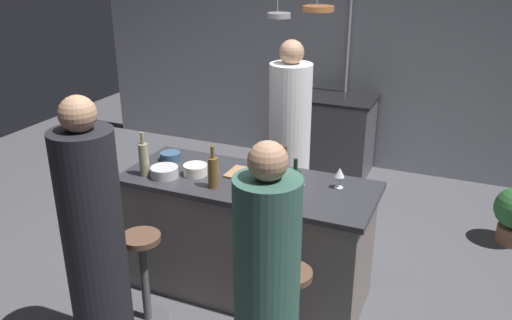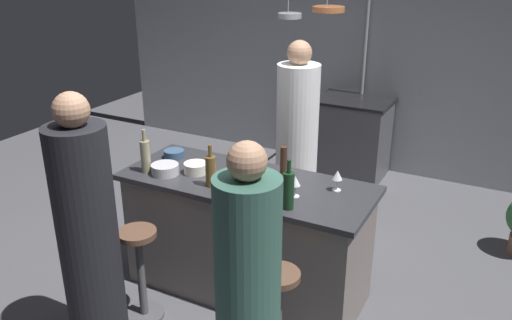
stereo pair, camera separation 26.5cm
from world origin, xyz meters
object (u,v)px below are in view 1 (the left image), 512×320
object	(u,v)px
wine_bottle_amber	(213,172)
mixing_bowl_ceramic	(195,170)
guest_left	(95,246)
bar_stool_right	(289,314)
chef	(289,146)
pepper_mill	(284,160)
wine_bottle_red	(295,189)
guest_right	(267,299)
bar_stool_left	(144,275)
wine_glass_near_right_guest	(300,181)
wine_bottle_white	(144,159)
mixing_bowl_blue	(170,156)
mixing_bowl_steel	(164,172)
stove_range	(337,135)
cutting_board	(250,175)
wine_glass_by_chef	(340,174)

from	to	relation	value
wine_bottle_amber	mixing_bowl_ceramic	size ratio (longest dim) A/B	1.75
guest_left	bar_stool_right	bearing A→B (deg)	18.04
chef	pepper_mill	size ratio (longest dim) A/B	8.19
bar_stool_right	wine_bottle_red	world-z (taller)	wine_bottle_red
guest_left	wine_bottle_red	bearing A→B (deg)	36.36
pepper_mill	guest_right	bearing A→B (deg)	-73.24
pepper_mill	wine_bottle_red	xyz separation A→B (m)	(0.25, -0.47, 0.02)
bar_stool_left	wine_bottle_amber	world-z (taller)	wine_bottle_amber
wine_bottle_red	wine_bottle_amber	bearing A→B (deg)	174.06
bar_stool_left	wine_glass_near_right_guest	bearing A→B (deg)	31.18
pepper_mill	wine_bottle_white	distance (m)	0.99
bar_stool_right	mixing_bowl_blue	size ratio (longest dim) A/B	4.38
guest_right	pepper_mill	bearing A→B (deg)	106.76
chef	bar_stool_right	xyz separation A→B (m)	(0.61, -1.65, -0.42)
guest_left	mixing_bowl_ceramic	world-z (taller)	guest_left
mixing_bowl_blue	mixing_bowl_steel	xyz separation A→B (m)	(0.13, -0.29, 0.01)
stove_range	wine_bottle_red	bearing A→B (deg)	-80.84
chef	guest_right	size ratio (longest dim) A/B	1.07
guest_left	wine_bottle_white	world-z (taller)	guest_left
guest_left	mixing_bowl_steel	size ratio (longest dim) A/B	8.60
bar_stool_right	guest_left	size ratio (longest dim) A/B	0.40
cutting_board	wine_glass_near_right_guest	world-z (taller)	wine_glass_near_right_guest
wine_bottle_amber	guest_right	bearing A→B (deg)	-48.11
mixing_bowl_ceramic	wine_bottle_white	bearing A→B (deg)	-155.84
bar_stool_right	wine_glass_near_right_guest	xyz separation A→B (m)	(-0.14, 0.54, 0.63)
cutting_board	pepper_mill	world-z (taller)	pepper_mill
wine_bottle_amber	wine_bottle_white	size ratio (longest dim) A/B	0.93
wine_glass_by_chef	mixing_bowl_blue	distance (m)	1.32
guest_left	mixing_bowl_steel	world-z (taller)	guest_left
guest_left	wine_bottle_amber	size ratio (longest dim) A/B	5.69
bar_stool_right	wine_bottle_white	world-z (taller)	wine_bottle_white
bar_stool_left	cutting_board	bearing A→B (deg)	56.44
cutting_board	wine_bottle_amber	size ratio (longest dim) A/B	1.07
mixing_bowl_ceramic	chef	bearing A→B (deg)	73.34
guest_left	mixing_bowl_ceramic	xyz separation A→B (m)	(0.16, 0.92, 0.15)
cutting_board	wine_glass_by_chef	distance (m)	0.65
stove_range	mixing_bowl_blue	world-z (taller)	mixing_bowl_blue
mixing_bowl_steel	guest_left	bearing A→B (deg)	-88.48
pepper_mill	mixing_bowl_steel	bearing A→B (deg)	-152.61
mixing_bowl_blue	guest_left	bearing A→B (deg)	-82.07
pepper_mill	wine_bottle_white	xyz separation A→B (m)	(-0.90, -0.42, 0.02)
chef	wine_bottle_white	distance (m)	1.41
wine_bottle_red	mixing_bowl_ceramic	xyz separation A→B (m)	(-0.82, 0.20, -0.09)
chef	wine_bottle_white	xyz separation A→B (m)	(-0.65, -1.23, 0.23)
pepper_mill	mixing_bowl_blue	size ratio (longest dim) A/B	1.35
chef	bar_stool_left	xyz separation A→B (m)	(-0.42, -1.65, -0.42)
bar_stool_left	wine_bottle_white	size ratio (longest dim) A/B	2.11
stove_range	guest_left	world-z (taller)	guest_left
guest_right	mixing_bowl_steel	xyz separation A→B (m)	(-1.12, 0.82, 0.19)
bar_stool_right	cutting_board	world-z (taller)	cutting_board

